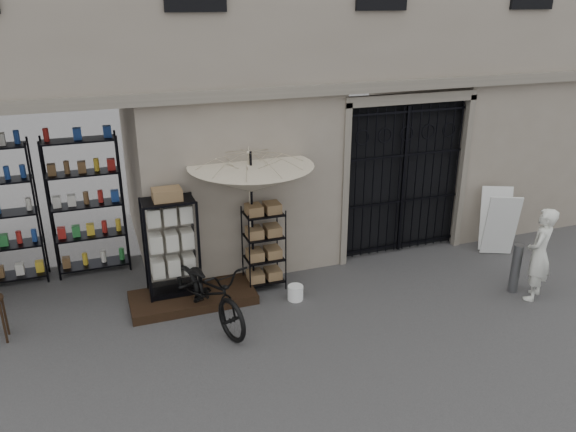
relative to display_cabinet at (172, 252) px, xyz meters
name	(u,v)px	position (x,y,z in m)	size (l,w,h in m)	color
ground	(368,323)	(2.65, -1.73, -0.86)	(80.00, 80.00, 0.00)	black
main_building	(281,6)	(2.65, 2.27, 3.64)	(14.00, 4.00, 9.00)	gray
shop_recess	(44,206)	(-1.85, 1.07, 0.64)	(3.00, 1.70, 3.00)	black
shop_shelving	(44,211)	(-1.90, 1.57, 0.39)	(2.70, 0.50, 2.50)	black
iron_gate	(399,176)	(4.40, 0.54, 0.63)	(2.50, 0.21, 3.00)	black
step_platform	(193,298)	(0.25, -0.18, -0.79)	(2.00, 0.90, 0.15)	black
display_cabinet	(172,252)	(0.00, 0.00, 0.00)	(0.89, 0.67, 1.72)	black
wire_rack	(264,249)	(1.51, -0.07, -0.16)	(0.69, 0.54, 1.43)	black
market_umbrella	(251,171)	(1.34, -0.02, 1.20)	(2.28, 2.30, 2.87)	black
white_bucket	(295,293)	(1.86, -0.68, -0.74)	(0.26, 0.26, 0.25)	white
bicycle	(210,321)	(0.39, -0.85, -0.86)	(0.69, 1.04, 1.99)	black
steel_bollard	(516,269)	(5.41, -1.67, -0.44)	(0.16, 0.16, 0.85)	slate
shopkeeper	(532,297)	(5.58, -1.95, -0.86)	(0.57, 1.57, 0.38)	silver
easel_sign	(498,222)	(6.15, -0.29, -0.23)	(0.81, 0.86, 1.24)	silver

